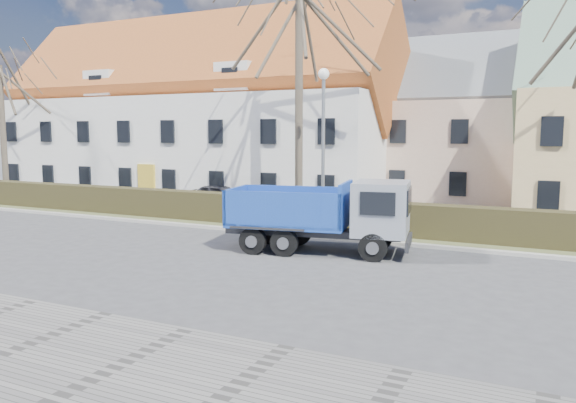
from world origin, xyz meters
The scene contains 13 objects.
ground centered at (0.00, 0.00, 0.00)m, with size 120.00×120.00×0.00m, color #3E3E40.
sidewalk_near centered at (0.00, -8.50, 0.04)m, with size 80.00×5.00×0.08m, color slate.
curb_far centered at (0.00, 4.60, 0.06)m, with size 80.00×0.30×0.12m, color #A39F96.
grass_strip centered at (0.00, 6.20, 0.05)m, with size 80.00×3.00×0.10m, color #49502D.
hedge centered at (0.00, 6.00, 0.65)m, with size 60.00×0.90×1.30m, color #2B2715.
building_white centered at (-13.00, 16.00, 4.75)m, with size 26.80×10.80×9.50m, color silver, non-canonical shape.
building_pink centered at (4.00, 20.00, 4.00)m, with size 10.80×8.80×8.00m, color #D3AF95, non-canonical shape.
tree_0 centered at (-22.00, 8.50, 4.95)m, with size 7.20×7.20×9.90m, color #4B4133, non-canonical shape.
tree_1 centered at (-2.00, 8.50, 6.33)m, with size 9.20×9.20×12.65m, color #4B4133, non-canonical shape.
dump_truck centered at (1.39, 2.24, 1.27)m, with size 6.36×2.36×2.55m, color #163B98, non-canonical shape.
streetlight centered at (-0.18, 7.00, 3.40)m, with size 0.53×0.53×6.79m, color gray, non-canonical shape.
cart_frame centered at (-3.24, 4.69, 0.35)m, with size 0.76×0.44×0.70m, color silver, non-canonical shape.
parked_car_a centered at (-7.48, 10.33, 0.65)m, with size 1.52×3.79×1.29m, color #28282D.
Camera 1 is at (8.85, -15.08, 4.05)m, focal length 35.00 mm.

